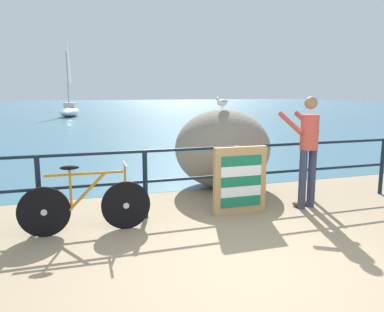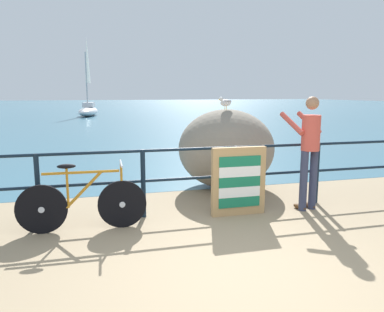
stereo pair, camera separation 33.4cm
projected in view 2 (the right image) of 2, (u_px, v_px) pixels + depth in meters
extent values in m
cube|color=#937F60|center=(117.00, 124.00, 22.87)|extent=(120.00, 120.00, 0.10)
cube|color=#38667A|center=(103.00, 107.00, 49.98)|extent=(120.00, 90.00, 0.01)
cylinder|color=black|center=(38.00, 190.00, 5.19)|extent=(0.07, 0.07, 1.02)
cylinder|color=black|center=(143.00, 184.00, 5.55)|extent=(0.07, 0.07, 1.02)
cylinder|color=black|center=(235.00, 178.00, 5.92)|extent=(0.07, 0.07, 1.02)
cylinder|color=black|center=(317.00, 173.00, 6.29)|extent=(0.07, 0.07, 1.02)
cylinder|color=black|center=(191.00, 149.00, 5.66)|extent=(7.26, 0.04, 0.04)
cylinder|color=black|center=(191.00, 178.00, 5.73)|extent=(7.26, 0.04, 0.04)
cylinder|color=black|center=(42.00, 209.00, 4.92)|extent=(0.66, 0.05, 0.66)
cylinder|color=#B7BCC6|center=(42.00, 209.00, 4.92)|extent=(0.08, 0.06, 0.08)
cylinder|color=black|center=(122.00, 204.00, 5.15)|extent=(0.66, 0.05, 0.66)
cylinder|color=#B7BCC6|center=(122.00, 204.00, 5.15)|extent=(0.08, 0.06, 0.08)
cylinder|color=#B27219|center=(81.00, 172.00, 4.96)|extent=(0.99, 0.07, 0.04)
cylinder|color=#B27219|center=(84.00, 190.00, 5.00)|extent=(0.50, 0.05, 0.50)
cylinder|color=#B27219|center=(68.00, 188.00, 4.95)|extent=(0.03, 0.03, 0.53)
ellipsoid|color=black|center=(66.00, 166.00, 4.90)|extent=(0.24, 0.11, 0.06)
cylinder|color=#B27219|center=(122.00, 184.00, 5.10)|extent=(0.03, 0.03, 0.57)
cylinder|color=#B7BCC6|center=(121.00, 163.00, 5.06)|extent=(0.04, 0.48, 0.03)
cylinder|color=#333851|center=(304.00, 181.00, 5.88)|extent=(0.12, 0.12, 0.95)
ellipsoid|color=#513319|center=(300.00, 207.00, 6.00)|extent=(0.15, 0.28, 0.08)
cylinder|color=#333851|center=(313.00, 180.00, 5.97)|extent=(0.12, 0.12, 0.95)
ellipsoid|color=#513319|center=(309.00, 205.00, 6.09)|extent=(0.15, 0.28, 0.08)
cylinder|color=#CC4C3F|center=(311.00, 133.00, 5.80)|extent=(0.28, 0.28, 0.55)
sphere|color=#9E7051|center=(312.00, 103.00, 5.72)|extent=(0.20, 0.20, 0.20)
cylinder|color=#CC4C3F|center=(292.00, 123.00, 5.90)|extent=(0.19, 0.52, 0.34)
cylinder|color=#CC4C3F|center=(309.00, 122.00, 6.06)|extent=(0.19, 0.52, 0.34)
cube|color=tan|center=(239.00, 181.00, 5.67)|extent=(0.84, 0.09, 1.04)
cube|color=#19704C|center=(239.00, 202.00, 5.67)|extent=(0.66, 0.01, 0.16)
cube|color=white|center=(240.00, 192.00, 5.65)|extent=(0.66, 0.01, 0.16)
cube|color=#19704C|center=(240.00, 182.00, 5.62)|extent=(0.66, 0.01, 0.16)
cube|color=white|center=(240.00, 172.00, 5.59)|extent=(0.66, 0.01, 0.16)
cube|color=#19704C|center=(240.00, 161.00, 5.57)|extent=(0.66, 0.01, 0.16)
ellipsoid|color=gray|center=(226.00, 149.00, 7.31)|extent=(1.85, 1.82, 1.52)
cylinder|color=gold|center=(226.00, 108.00, 7.05)|extent=(0.01, 0.01, 0.06)
cylinder|color=gold|center=(225.00, 108.00, 7.09)|extent=(0.01, 0.01, 0.06)
ellipsoid|color=white|center=(226.00, 103.00, 7.05)|extent=(0.28, 0.20, 0.13)
ellipsoid|color=#9E9EA3|center=(227.00, 101.00, 7.06)|extent=(0.27, 0.21, 0.06)
sphere|color=white|center=(221.00, 99.00, 6.97)|extent=(0.08, 0.08, 0.08)
cone|color=gold|center=(219.00, 99.00, 6.94)|extent=(0.06, 0.04, 0.02)
ellipsoid|color=white|center=(88.00, 112.00, 29.70)|extent=(2.03, 4.56, 0.70)
cube|color=silver|center=(89.00, 105.00, 29.90)|extent=(1.01, 1.42, 0.36)
cylinder|color=#B2B2B7|center=(86.00, 80.00, 29.09)|extent=(0.10, 0.10, 4.20)
pyramid|color=white|center=(87.00, 60.00, 29.57)|extent=(0.33, 1.59, 3.57)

